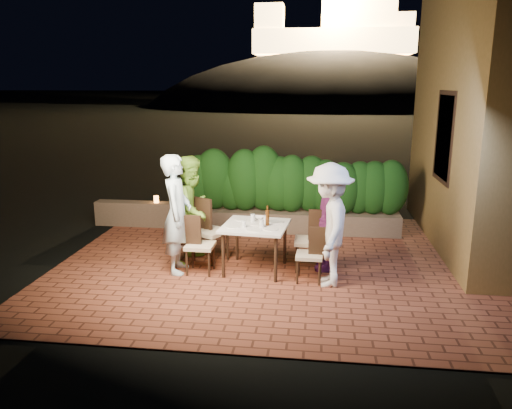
% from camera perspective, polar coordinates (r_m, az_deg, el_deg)
% --- Properties ---
extents(ground, '(400.00, 400.00, 0.00)m').
position_cam_1_polar(ground, '(7.93, 1.78, -7.84)').
color(ground, black).
rests_on(ground, ground).
extents(terrace_floor, '(7.00, 6.00, 0.15)m').
position_cam_1_polar(terrace_floor, '(8.41, 2.11, -6.95)').
color(terrace_floor, brown).
rests_on(terrace_floor, ground).
extents(building_wall, '(1.60, 5.00, 5.00)m').
position_cam_1_polar(building_wall, '(9.80, 24.95, 10.16)').
color(building_wall, olive).
rests_on(building_wall, ground).
extents(window_pane, '(0.08, 1.00, 1.40)m').
position_cam_1_polar(window_pane, '(9.14, 20.87, 7.21)').
color(window_pane, black).
rests_on(window_pane, building_wall).
extents(window_frame, '(0.06, 1.15, 1.55)m').
position_cam_1_polar(window_frame, '(9.14, 20.81, 7.22)').
color(window_frame, black).
rests_on(window_frame, building_wall).
extents(planter, '(4.20, 0.55, 0.40)m').
position_cam_1_polar(planter, '(10.02, 4.20, -1.92)').
color(planter, brown).
rests_on(planter, ground).
extents(hedge, '(4.00, 0.70, 1.10)m').
position_cam_1_polar(hedge, '(9.85, 4.27, 2.29)').
color(hedge, '#133B10').
rests_on(hedge, planter).
extents(parapet, '(2.20, 0.30, 0.50)m').
position_cam_1_polar(parapet, '(10.59, -12.23, -1.07)').
color(parapet, brown).
rests_on(parapet, ground).
extents(hill, '(52.00, 40.00, 22.00)m').
position_cam_1_polar(hill, '(67.71, 8.40, 7.68)').
color(hill, black).
rests_on(hill, ground).
extents(fortress, '(26.00, 8.00, 8.00)m').
position_cam_1_polar(fortress, '(67.79, 8.85, 19.96)').
color(fortress, '#FFCC7A').
rests_on(fortress, hill).
extents(dining_table, '(1.07, 1.07, 0.75)m').
position_cam_1_polar(dining_table, '(7.87, -0.09, -4.95)').
color(dining_table, white).
rests_on(dining_table, ground).
extents(plate_nw, '(0.21, 0.21, 0.01)m').
position_cam_1_polar(plate_nw, '(7.65, -2.68, -2.53)').
color(plate_nw, white).
rests_on(plate_nw, dining_table).
extents(plate_sw, '(0.20, 0.20, 0.01)m').
position_cam_1_polar(plate_sw, '(8.03, -1.74, -1.73)').
color(plate_sw, white).
rests_on(plate_sw, dining_table).
extents(plate_ne, '(0.23, 0.23, 0.01)m').
position_cam_1_polar(plate_ne, '(7.51, 1.70, -2.81)').
color(plate_ne, white).
rests_on(plate_ne, dining_table).
extents(plate_se, '(0.23, 0.23, 0.01)m').
position_cam_1_polar(plate_se, '(7.90, 2.35, -2.00)').
color(plate_se, white).
rests_on(plate_se, dining_table).
extents(plate_centre, '(0.21, 0.21, 0.01)m').
position_cam_1_polar(plate_centre, '(7.78, -0.07, -2.23)').
color(plate_centre, white).
rests_on(plate_centre, dining_table).
extents(plate_front, '(0.22, 0.22, 0.01)m').
position_cam_1_polar(plate_front, '(7.47, -0.24, -2.90)').
color(plate_front, white).
rests_on(plate_front, dining_table).
extents(glass_nw, '(0.06, 0.06, 0.11)m').
position_cam_1_polar(glass_nw, '(7.61, -1.40, -2.22)').
color(glass_nw, silver).
rests_on(glass_nw, dining_table).
extents(glass_sw, '(0.07, 0.07, 0.12)m').
position_cam_1_polar(glass_sw, '(7.91, -0.36, -1.54)').
color(glass_sw, silver).
rests_on(glass_sw, dining_table).
extents(glass_ne, '(0.07, 0.07, 0.12)m').
position_cam_1_polar(glass_ne, '(7.60, 0.65, -2.20)').
color(glass_ne, silver).
rests_on(glass_ne, dining_table).
extents(glass_se, '(0.07, 0.07, 0.11)m').
position_cam_1_polar(glass_se, '(7.87, 1.09, -1.67)').
color(glass_se, silver).
rests_on(glass_se, dining_table).
extents(beer_bottle, '(0.06, 0.06, 0.31)m').
position_cam_1_polar(beer_bottle, '(7.69, 1.31, -1.27)').
color(beer_bottle, '#43230B').
rests_on(beer_bottle, dining_table).
extents(bowl, '(0.22, 0.22, 0.05)m').
position_cam_1_polar(bowl, '(8.06, 0.27, -1.54)').
color(bowl, white).
rests_on(bowl, dining_table).
extents(chair_left_front, '(0.43, 0.43, 0.92)m').
position_cam_1_polar(chair_left_front, '(7.80, -6.40, -4.55)').
color(chair_left_front, black).
rests_on(chair_left_front, ground).
extents(chair_left_back, '(0.66, 0.66, 1.05)m').
position_cam_1_polar(chair_left_back, '(8.30, -5.23, -2.94)').
color(chair_left_back, black).
rests_on(chair_left_back, ground).
extents(chair_right_front, '(0.40, 0.40, 0.84)m').
position_cam_1_polar(chair_right_front, '(7.48, 6.12, -5.65)').
color(chair_right_front, black).
rests_on(chair_right_front, ground).
extents(chair_right_back, '(0.46, 0.46, 0.98)m').
position_cam_1_polar(chair_right_back, '(7.92, 6.11, -4.02)').
color(chair_right_back, black).
rests_on(chair_right_back, ground).
extents(diner_blue, '(0.51, 0.72, 1.86)m').
position_cam_1_polar(diner_blue, '(7.78, -9.02, -1.09)').
color(diner_blue, '#C2E7FA').
rests_on(diner_blue, ground).
extents(diner_green, '(0.91, 1.03, 1.76)m').
position_cam_1_polar(diner_green, '(8.25, -7.27, -0.52)').
color(diner_green, '#85C23C').
rests_on(diner_green, ground).
extents(diner_white, '(0.69, 1.18, 1.80)m').
position_cam_1_polar(diner_white, '(7.26, 8.36, -2.34)').
color(diner_white, white).
rests_on(diner_white, ground).
extents(diner_purple, '(0.49, 0.98, 1.61)m').
position_cam_1_polar(diner_purple, '(7.88, 8.36, -1.80)').
color(diner_purple, '#76276B').
rests_on(diner_purple, ground).
extents(parapet_lamp, '(0.10, 0.10, 0.14)m').
position_cam_1_polar(parapet_lamp, '(10.45, -11.33, 0.59)').
color(parapet_lamp, orange).
rests_on(parapet_lamp, parapet).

